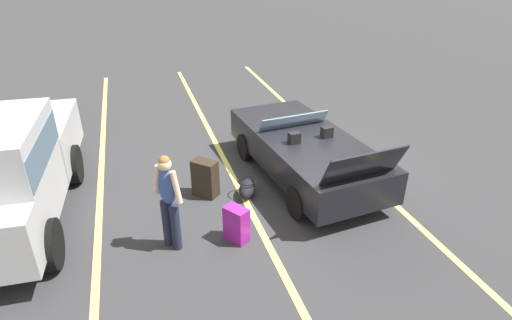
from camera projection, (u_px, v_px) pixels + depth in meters
name	position (u px, v px, depth m)	size (l,w,h in m)	color
ground_plane	(303.00, 176.00, 9.00)	(80.00, 80.00, 0.00)	#333335
lot_line_near	(356.00, 168.00, 9.33)	(18.00, 0.12, 0.01)	#EAE066
lot_line_mid	(238.00, 186.00, 8.63)	(18.00, 0.12, 0.01)	#EAE066
lot_line_far	(99.00, 208.00, 7.93)	(18.00, 0.12, 0.01)	#EAE066
convertible_car	(300.00, 148.00, 8.89)	(4.34, 2.18, 1.51)	black
suitcase_large_black	(205.00, 178.00, 8.19)	(0.54, 0.54, 0.74)	#2D2319
suitcase_medium_bright	(236.00, 224.00, 6.94)	(0.47, 0.42, 0.62)	#991E8C
duffel_bag	(247.00, 188.00, 8.26)	(0.71, 0.53, 0.34)	black
traveler_person	(168.00, 198.00, 6.52)	(0.53, 0.44, 1.65)	#1E2338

